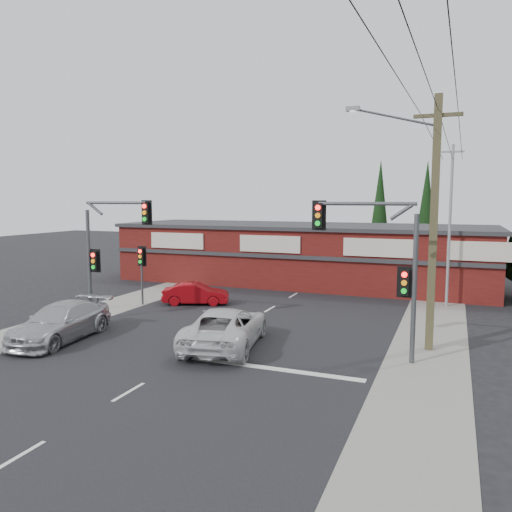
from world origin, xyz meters
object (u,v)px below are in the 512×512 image
at_px(silver_suv, 60,322).
at_px(red_sedan, 196,294).
at_px(shop_building, 302,253).
at_px(white_suv, 226,327).
at_px(utility_pole, 430,215).

height_order(silver_suv, red_sedan, silver_suv).
relative_size(silver_suv, shop_building, 0.20).
bearing_deg(silver_suv, shop_building, 68.71).
bearing_deg(white_suv, silver_suv, 4.04).
bearing_deg(red_sedan, utility_pole, -129.44).
bearing_deg(silver_suv, white_suv, 9.35).
distance_m(white_suv, utility_pole, 9.30).
bearing_deg(silver_suv, utility_pole, 11.41).
distance_m(white_suv, shop_building, 16.71).
height_order(white_suv, red_sedan, white_suv).
height_order(shop_building, utility_pole, utility_pole).
bearing_deg(silver_suv, red_sedan, 72.70).
xyz_separation_m(white_suv, silver_suv, (-6.96, -1.82, -0.03)).
bearing_deg(white_suv, utility_pole, -172.06).
height_order(white_suv, utility_pole, utility_pole).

